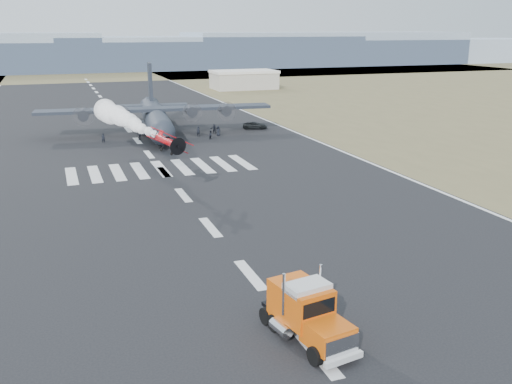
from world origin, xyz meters
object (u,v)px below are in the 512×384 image
crew_d (140,135)px  crew_e (218,131)px  hangar_right (244,79)px  crew_b (211,135)px  transport_aircraft (155,116)px  crew_a (103,138)px  crew_c (162,136)px  crew_h (172,131)px  crew_g (198,131)px  support_vehicle (255,125)px  crew_f (214,129)px  aerobatic_biplane (168,141)px  semi_truck (306,311)px

crew_d → crew_e: size_ratio=1.03×
hangar_right → crew_b: (-33.48, -81.02, -2.21)m
transport_aircraft → crew_a: (-10.31, -6.70, -2.36)m
crew_b → crew_c: crew_c is taller
crew_e → crew_h: bearing=159.1°
crew_d → crew_g: size_ratio=1.01×
support_vehicle → crew_h: size_ratio=2.90×
hangar_right → crew_h: hangar_right is taller
transport_aircraft → crew_f: bearing=-18.0°
crew_e → transport_aircraft: bearing=148.0°
transport_aircraft → crew_f: transport_aircraft is taller
crew_b → crew_e: crew_e is taller
aerobatic_biplane → crew_g: size_ratio=2.79×
crew_b → crew_c: (-8.47, 1.13, 0.12)m
semi_truck → hangar_right: bearing=62.7°
aerobatic_biplane → crew_f: bearing=58.3°
hangar_right → crew_h: 84.46m
support_vehicle → aerobatic_biplane: bearing=168.1°
hangar_right → aerobatic_biplane: size_ratio=3.98×
support_vehicle → crew_b: crew_b is taller
support_vehicle → crew_f: crew_f is taller
crew_e → crew_f: crew_e is taller
crew_b → support_vehicle: bearing=-1.4°
semi_truck → crew_g: (10.98, 70.78, -0.96)m
crew_d → crew_g: (10.51, -0.11, -0.01)m
crew_d → crew_e: crew_d is taller
crew_c → crew_g: (7.02, 2.35, 0.01)m
crew_b → crew_f: size_ratio=0.92×
crew_e → crew_f: 2.54m
crew_c → crew_h: size_ratio=1.10×
transport_aircraft → crew_e: size_ratio=23.56×
semi_truck → crew_e: size_ratio=4.83×
crew_b → crew_f: crew_f is taller
semi_truck → aerobatic_biplane: size_ratio=1.70×
hangar_right → crew_h: size_ratio=12.27×
crew_e → crew_a: bearing=-178.0°
support_vehicle → crew_g: crew_g is taller
support_vehicle → crew_h: crew_h is taller
support_vehicle → crew_e: size_ratio=2.68×
crew_c → crew_d: 4.27m
semi_truck → crew_g: 71.63m
crew_b → crew_e: 3.48m
support_vehicle → crew_a: size_ratio=3.00×
crew_b → crew_h: bearing=96.1°
crew_a → crew_c: crew_c is taller
crew_d → crew_g: crew_d is taller
crew_e → aerobatic_biplane: bearing=-111.4°
support_vehicle → crew_c: (-19.50, -6.57, 0.24)m
crew_b → crew_f: bearing=31.9°
semi_truck → crew_h: size_ratio=5.22×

